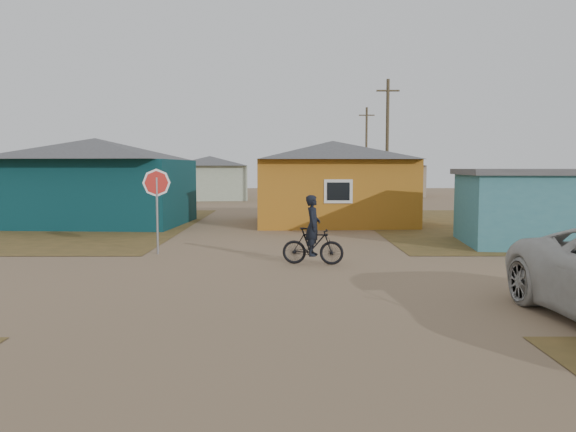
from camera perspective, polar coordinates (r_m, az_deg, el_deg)
The scene contains 11 objects.
ground at distance 12.83m, azimuth -1.59°, elevation -6.96°, with size 120.00×120.00×0.00m, color #85694D.
house_teal at distance 27.50m, azimuth -18.91°, elevation 3.45°, with size 8.93×7.08×4.00m.
house_yellow at distance 26.64m, azimuth 4.53°, elevation 3.55°, with size 7.72×6.76×3.90m.
shed_turquoise at distance 21.19m, azimuth 25.52°, elevation 0.85°, with size 6.71×4.93×2.60m.
house_pale_west at distance 46.98m, azimuth -7.93°, elevation 3.94°, with size 7.04×6.15×3.60m.
house_beige_east at distance 53.44m, azimuth 10.29°, elevation 4.02°, with size 6.95×6.05×3.60m.
house_pale_north at distance 60.28m, azimuth -13.95°, elevation 3.95°, with size 6.28×5.81×3.40m.
utility_pole_near at distance 35.13m, azimuth 10.04°, elevation 7.30°, with size 1.40×0.20×8.00m.
utility_pole_far at distance 51.08m, azimuth 7.96°, elevation 6.57°, with size 1.40×0.20×8.00m.
stop_sign at distance 17.50m, azimuth -13.19°, elevation 2.40°, with size 0.85×0.09×2.61m.
cyclist at distance 15.34m, azimuth 2.55°, elevation -2.37°, with size 1.73×0.72×1.90m.
Camera 1 is at (0.31, -12.55, 2.64)m, focal length 35.00 mm.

